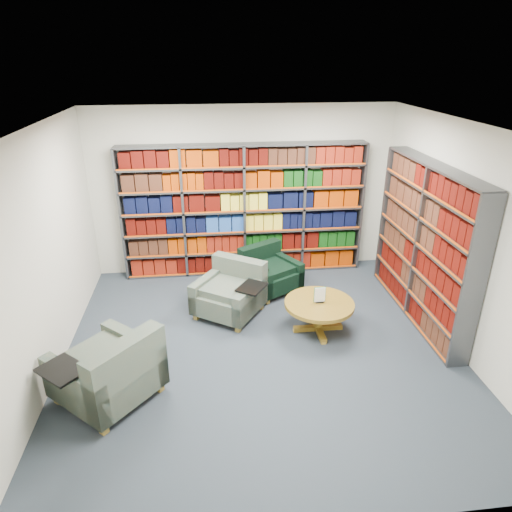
{
  "coord_description": "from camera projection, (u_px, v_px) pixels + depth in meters",
  "views": [
    {
      "loc": [
        -0.64,
        -4.9,
        3.53
      ],
      "look_at": [
        0.0,
        0.6,
        1.05
      ],
      "focal_mm": 32.0,
      "sensor_mm": 36.0,
      "label": 1
    }
  ],
  "objects": [
    {
      "name": "room_shell",
      "position": [
        262.0,
        250.0,
        5.38
      ],
      "size": [
        5.02,
        5.02,
        2.82
      ],
      "color": "#1F2931",
      "rests_on": "ground"
    },
    {
      "name": "bookshelf_back",
      "position": [
        244.0,
        211.0,
        7.63
      ],
      "size": [
        4.0,
        0.28,
        2.2
      ],
      "color": "#47494F",
      "rests_on": "ground"
    },
    {
      "name": "bookshelf_right",
      "position": [
        424.0,
        245.0,
        6.29
      ],
      "size": [
        0.28,
        2.5,
        2.2
      ],
      "color": "#47494F",
      "rests_on": "ground"
    },
    {
      "name": "chair_teal_left",
      "position": [
        232.0,
        293.0,
        6.67
      ],
      "size": [
        1.17,
        1.17,
        0.77
      ],
      "color": "#032834",
      "rests_on": "ground"
    },
    {
      "name": "chair_green_right",
      "position": [
        268.0,
        272.0,
        7.35
      ],
      "size": [
        1.05,
        1.05,
        0.7
      ],
      "color": "black",
      "rests_on": "ground"
    },
    {
      "name": "chair_teal_front",
      "position": [
        112.0,
        374.0,
        4.93
      ],
      "size": [
        1.33,
        1.33,
        0.86
      ],
      "color": "#032834",
      "rests_on": "ground"
    },
    {
      "name": "coffee_table",
      "position": [
        319.0,
        308.0,
        6.19
      ],
      "size": [
        0.94,
        0.94,
        0.66
      ],
      "color": "olive",
      "rests_on": "ground"
    }
  ]
}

